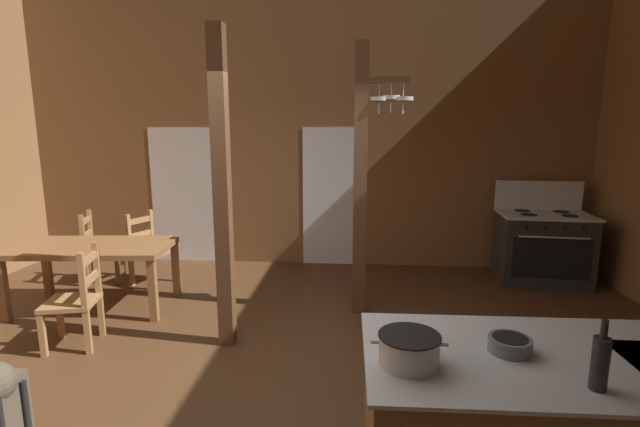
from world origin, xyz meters
The scene contains 14 objects.
ground_plane centered at (0.00, 0.00, -0.05)m, with size 9.04×7.60×0.10m, color #4C301C.
wall_back centered at (0.00, 3.47, 2.28)m, with size 9.04×0.14×4.55m, color brown.
glazed_door_back_left centered at (-1.85, 3.40, 1.02)m, with size 1.00×0.01×2.05m, color white.
glazed_panel_back_right centered at (0.41, 3.40, 1.02)m, with size 0.84×0.01×2.05m, color white.
stove_range centered at (3.28, 2.82, 0.48)m, with size 1.20×0.90×1.32m.
support_post_with_pot_rack centered at (0.86, 1.59, 1.56)m, with size 0.61×0.22×2.90m.
support_post_center centered at (-0.42, 0.71, 1.45)m, with size 0.14×0.14×2.90m.
dining_table centered at (-2.16, 1.46, 0.65)m, with size 1.77×1.04×0.74m.
ladderback_chair_near_window centered at (-2.63, 2.34, 0.45)m, with size 0.55×0.55×0.95m.
ladderback_chair_by_post centered at (-1.93, 2.33, 0.45)m, with size 0.57×0.57×0.95m.
ladderback_chair_at_table_end centered at (-1.80, 0.56, 0.45)m, with size 0.53×0.53×0.95m.
stockpot_on_counter centered at (1.05, -1.16, 0.96)m, with size 0.37×0.30×0.15m.
mixing_bowl_on_counter centered at (1.58, -0.99, 0.92)m, with size 0.22×0.22×0.08m.
bottle_tall_on_counter centered at (1.86, -1.31, 1.01)m, with size 0.07×0.07×0.32m.
Camera 1 is at (0.79, -3.20, 2.00)m, focal length 25.15 mm.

